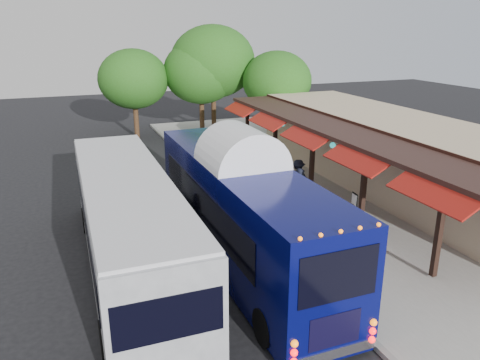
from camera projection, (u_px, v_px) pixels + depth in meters
name	position (u px, v px, depth m)	size (l,w,h in m)	color
ground	(274.00, 249.00, 17.40)	(90.00, 90.00, 0.00)	black
sidewalk	(332.00, 195.00, 22.63)	(10.00, 40.00, 0.15)	#9E9B93
curb	(237.00, 209.00, 20.94)	(0.20, 40.00, 0.16)	gray
station_shelter	(393.00, 153.00, 23.23)	(8.15, 20.00, 3.60)	tan
coach_bus	(242.00, 206.00, 15.90)	(2.62, 11.98, 3.81)	#060A4E
city_bus	(128.00, 220.00, 15.35)	(2.81, 12.32, 3.30)	gray
ped_a	(301.00, 190.00, 20.25)	(0.71, 0.46, 1.93)	black
ped_b	(299.00, 232.00, 16.65)	(0.74, 0.57, 1.52)	black
ped_c	(225.00, 171.00, 23.59)	(0.91, 0.38, 1.55)	black
ped_d	(298.00, 177.00, 22.31)	(1.11, 0.64, 1.72)	black
sign_board	(354.00, 200.00, 19.82)	(0.10, 0.46, 1.01)	black
tree_left	(201.00, 72.00, 34.25)	(5.47, 5.47, 7.00)	#382314
tree_mid	(213.00, 62.00, 34.49)	(6.27, 6.27, 8.03)	#382314
tree_right	(277.00, 81.00, 33.08)	(4.89, 4.89, 6.27)	#382314
tree_far	(133.00, 79.00, 33.38)	(5.00, 5.00, 6.40)	#382314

